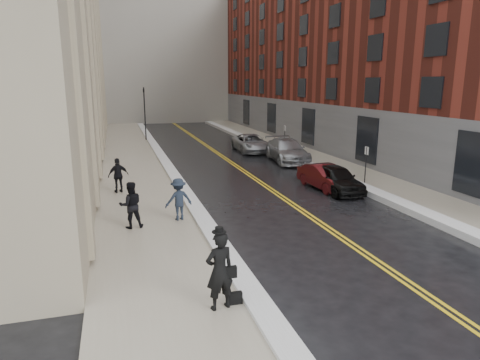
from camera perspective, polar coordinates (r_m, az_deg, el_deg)
ground at (r=14.89m, az=6.73°, el=-9.87°), size 160.00×160.00×0.00m
sidewalk_left at (r=29.16m, az=-14.09°, el=1.39°), size 4.00×64.00×0.15m
sidewalk_right at (r=32.54m, az=10.39°, el=2.76°), size 3.00×64.00×0.15m
lane_stripe_a at (r=30.20m, az=-0.94°, el=2.04°), size 0.12×64.00×0.01m
lane_stripe_b at (r=30.26m, az=-0.50°, el=2.06°), size 0.12×64.00×0.01m
snow_ridge_left at (r=29.32m, az=-9.60°, el=1.77°), size 0.70×60.80×0.26m
snow_ridge_right at (r=31.75m, az=7.40°, el=2.74°), size 0.85×60.80×0.30m
building_right at (r=42.48m, az=17.24°, el=16.86°), size 14.00×50.00×18.00m
traffic_signal at (r=42.76m, az=-12.59°, el=9.14°), size 0.18×0.15×5.20m
parking_sign_near at (r=24.94m, az=16.44°, el=2.31°), size 0.06×0.35×2.23m
parking_sign_far at (r=35.50m, az=5.98°, el=5.84°), size 0.06×0.35×2.23m
car_black at (r=23.32m, az=12.66°, el=0.20°), size 1.74×4.22×1.43m
car_maroon at (r=23.85m, az=11.26°, el=0.41°), size 1.72×4.09×1.31m
car_silver_near at (r=31.55m, az=6.29°, el=3.94°), size 2.83×5.83×1.63m
car_silver_far at (r=35.73m, az=1.51°, el=4.93°), size 2.51×5.25×1.45m
pedestrian_main at (r=10.88m, az=-2.74°, el=-12.00°), size 0.83×0.64×2.04m
pedestrian_a at (r=17.19m, az=-14.35°, el=-3.25°), size 0.95×0.77×1.84m
pedestrian_b at (r=17.80m, az=-8.18°, el=-2.55°), size 1.23×0.85×1.76m
pedestrian_c at (r=22.83m, az=-15.91°, el=0.60°), size 1.13×0.69×1.79m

